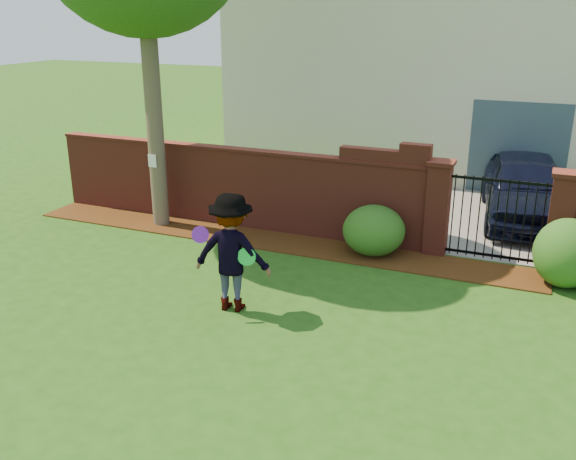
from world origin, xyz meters
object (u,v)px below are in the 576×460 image
at_px(car, 526,191).
at_px(man, 231,253).
at_px(frisbee_purple, 200,235).
at_px(frisbee_green, 247,257).

relative_size(car, man, 2.30).
distance_m(man, frisbee_purple, 0.58).
distance_m(car, man, 7.58).
height_order(car, frisbee_green, car).
bearing_deg(car, frisbee_green, -127.63).
distance_m(frisbee_purple, frisbee_green, 0.79).
relative_size(car, frisbee_green, 15.32).
distance_m(car, frisbee_green, 7.47).
xyz_separation_m(car, frisbee_purple, (-4.41, -6.69, 0.56)).
xyz_separation_m(car, man, (-4.05, -6.40, 0.21)).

